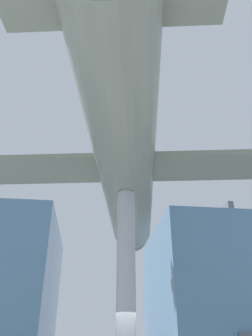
% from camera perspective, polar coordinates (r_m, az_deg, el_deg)
% --- Properties ---
extents(glass_pavilion_right, '(8.11, 10.46, 9.78)m').
position_cam_1_polar(glass_pavilion_right, '(24.97, 15.12, -21.08)').
color(glass_pavilion_right, slate).
rests_on(glass_pavilion_right, ground_plane).
extents(support_pylon_central, '(0.60, 0.60, 6.43)m').
position_cam_1_polar(support_pylon_central, '(10.83, 0.00, -20.13)').
color(support_pylon_central, '#999EA3').
rests_on(support_pylon_central, ground_plane).
extents(suspended_airplane, '(14.60, 16.34, 2.87)m').
position_cam_1_polar(suspended_airplane, '(12.50, 0.06, -0.62)').
color(suspended_airplane, slate).
rests_on(suspended_airplane, support_pylon_central).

